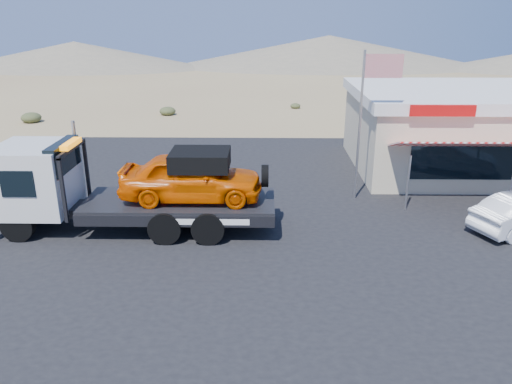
% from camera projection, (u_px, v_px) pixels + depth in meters
% --- Properties ---
extents(ground, '(120.00, 120.00, 0.00)m').
position_uv_depth(ground, '(237.00, 245.00, 16.72)').
color(ground, '#907551').
rests_on(ground, ground).
extents(asphalt_lot, '(32.00, 24.00, 0.02)m').
position_uv_depth(asphalt_lot, '(292.00, 212.00, 19.50)').
color(asphalt_lot, black).
rests_on(asphalt_lot, ground).
extents(tow_truck, '(9.57, 2.84, 3.20)m').
position_uv_depth(tow_truck, '(128.00, 183.00, 17.43)').
color(tow_truck, black).
rests_on(tow_truck, asphalt_lot).
extents(jerky_store, '(10.40, 9.97, 3.90)m').
position_uv_depth(jerky_store, '(461.00, 129.00, 24.31)').
color(jerky_store, beige).
rests_on(jerky_store, asphalt_lot).
extents(flagpole, '(1.55, 0.10, 6.00)m').
position_uv_depth(flagpole, '(367.00, 109.00, 19.58)').
color(flagpole, '#99999E').
rests_on(flagpole, asphalt_lot).
extents(distant_hills, '(126.00, 48.00, 4.20)m').
position_uv_depth(distant_hills, '(186.00, 54.00, 68.04)').
color(distant_hills, '#726B59').
rests_on(distant_hills, ground).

